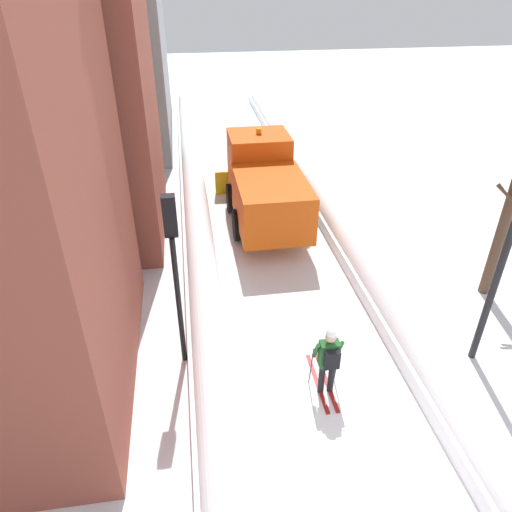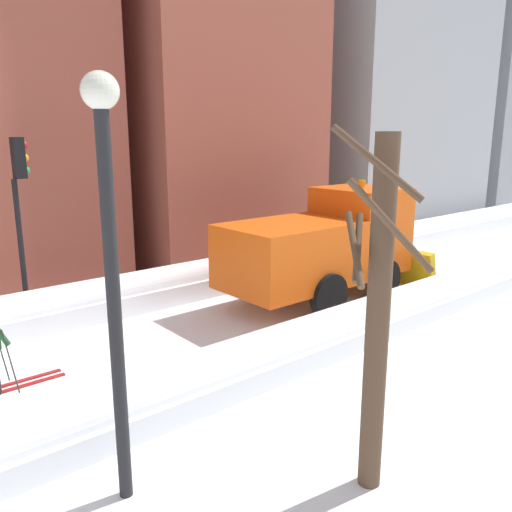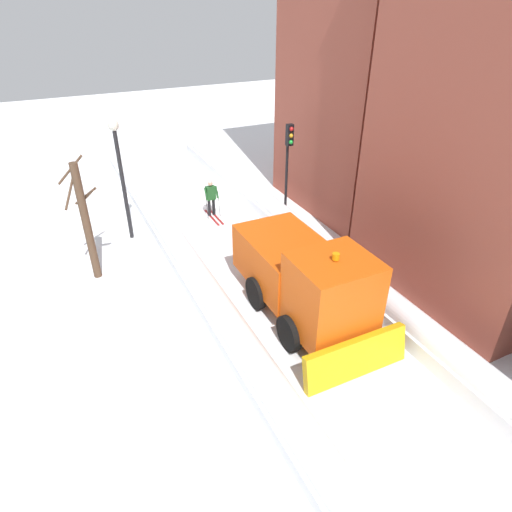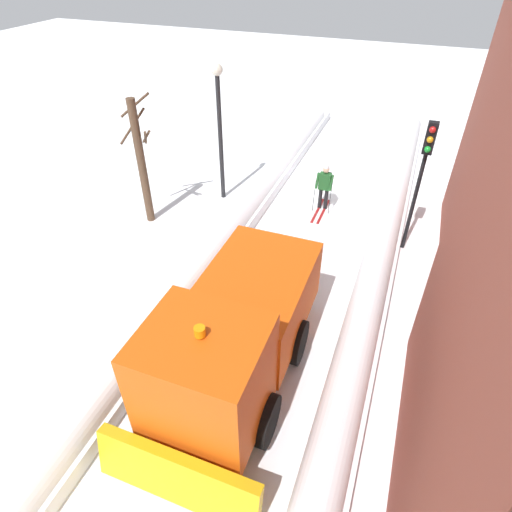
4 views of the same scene
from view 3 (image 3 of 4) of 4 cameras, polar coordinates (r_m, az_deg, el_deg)
ground_plane at (r=14.38m, az=6.29°, el=-7.99°), size 80.00×80.00×0.00m
snowbank_left at (r=15.37m, az=14.28°, el=-4.09°), size 1.10×36.00×0.96m
snowbank_right at (r=13.28m, az=-2.90°, el=-9.84°), size 1.10×36.00×0.90m
building_brick_near at (r=21.31m, az=16.83°, el=28.94°), size 6.79×6.88×17.23m
plow_truck at (r=13.57m, az=6.42°, el=-2.91°), size 3.20×5.98×3.12m
skier at (r=20.42m, az=-5.90°, el=7.84°), size 0.62×1.80×1.81m
traffic_light_pole at (r=19.57m, az=4.24°, el=13.14°), size 0.28×0.42×4.28m
street_lamp at (r=18.31m, az=-17.23°, el=11.06°), size 0.40×0.40×4.95m
bare_tree_near at (r=16.22m, az=-21.26°, el=4.30°), size 1.16×0.85×4.43m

